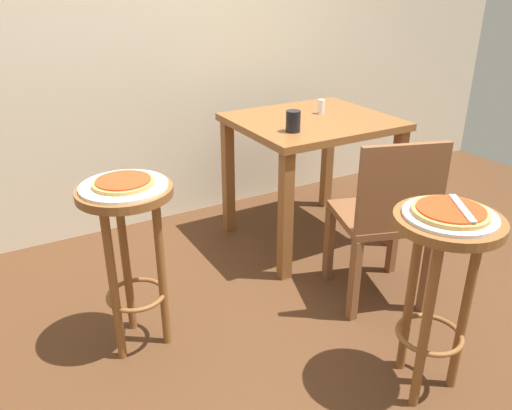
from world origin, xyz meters
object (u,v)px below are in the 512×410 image
stool_foreground (441,267)px  dining_table (311,140)px  serving_plate_middle (124,186)px  condiment_shaker (321,107)px  pizza_server_knife (462,208)px  serving_plate_foreground (450,216)px  wooden_chair (386,216)px  pizza_foreground (451,211)px  stool_middle (129,233)px  cup_near_edge (293,121)px  pizza_middle (123,182)px

stool_foreground → dining_table: (0.33, 1.27, 0.08)m
serving_plate_middle → dining_table: 1.30m
condiment_shaker → pizza_server_knife: 1.40m
serving_plate_foreground → wooden_chair: size_ratio=0.37×
condiment_shaker → pizza_server_knife: (-0.40, -1.34, -0.01)m
condiment_shaker → serving_plate_foreground: bearing=-107.9°
pizza_foreground → serving_plate_middle: bearing=137.7°
stool_foreground → dining_table: size_ratio=0.87×
stool_middle → cup_near_edge: size_ratio=6.78×
stool_middle → cup_near_edge: (0.97, 0.29, 0.26)m
condiment_shaker → cup_near_edge: bearing=-146.6°
condiment_shaker → wooden_chair: (-0.19, -0.80, -0.32)m
dining_table → condiment_shaker: size_ratio=10.29×
serving_plate_foreground → pizza_server_knife: (0.03, -0.02, 0.03)m
pizza_foreground → stool_middle: size_ratio=0.35×
pizza_foreground → pizza_server_knife: pizza_server_knife is taller
stool_middle → pizza_middle: pizza_middle is taller
serving_plate_foreground → pizza_middle: bearing=137.7°
condiment_shaker → pizza_server_knife: condiment_shaker is taller
pizza_server_knife → dining_table: bearing=18.6°
pizza_foreground → dining_table: size_ratio=0.31×
dining_table → cup_near_edge: 0.35m
stool_middle → serving_plate_middle: (0.00, 0.00, 0.20)m
condiment_shaker → pizza_foreground: bearing=-107.9°
stool_foreground → serving_plate_middle: size_ratio=2.18×
cup_near_edge → pizza_server_knife: 1.12m
stool_foreground → condiment_shaker: 1.41m
wooden_chair → pizza_foreground: bearing=-114.3°
serving_plate_foreground → pizza_middle: 1.20m
stool_middle → wooden_chair: (1.13, -0.28, -0.08)m
pizza_foreground → wooden_chair: bearing=65.7°
pizza_middle → wooden_chair: 1.20m
serving_plate_middle → cup_near_edge: 1.02m
pizza_middle → cup_near_edge: size_ratio=2.18×
stool_foreground → serving_plate_foreground: serving_plate_foreground is taller
condiment_shaker → wooden_chair: wooden_chair is taller
pizza_foreground → pizza_middle: 1.20m
pizza_server_knife → serving_plate_middle: bearing=79.6°
dining_table → stool_foreground: bearing=-104.5°
cup_near_edge → wooden_chair: size_ratio=0.13×
cup_near_edge → stool_foreground: bearing=-94.4°
pizza_foreground → stool_middle: pizza_foreground is taller
pizza_middle → dining_table: (1.21, 0.46, -0.14)m
dining_table → condiment_shaker: bearing=30.1°
wooden_chair → serving_plate_foreground: bearing=-114.3°
cup_near_edge → condiment_shaker: size_ratio=1.32×
pizza_foreground → condiment_shaker: condiment_shaker is taller
pizza_foreground → condiment_shaker: size_ratio=3.14×
stool_foreground → serving_plate_middle: bearing=137.7°
stool_foreground → pizza_middle: bearing=137.7°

